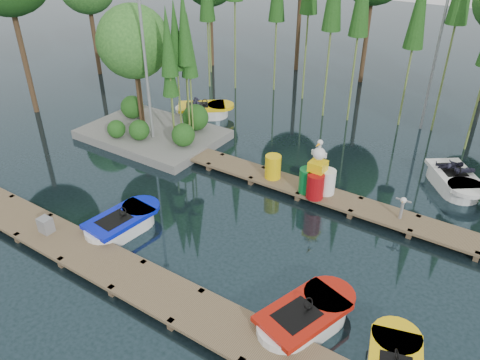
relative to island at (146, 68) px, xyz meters
The scene contains 14 objects.
ground_plane 7.79m from the island, 27.58° to the right, with size 90.00×90.00×0.00m, color #1D3037.
near_dock 10.44m from the island, 51.04° to the right, with size 18.00×1.50×0.50m.
far_dock 7.91m from the island, ahead, with size 15.00×1.20×0.50m.
island is the anchor object (origin of this frame).
lamp_island 1.56m from the island, 44.71° to the right, with size 0.30×0.30×7.25m.
lamp_rear 12.91m from the island, 36.82° to the left, with size 0.30×0.30×7.25m.
boat_blue 8.09m from the island, 54.65° to the right, with size 1.51×2.89×0.94m.
boat_red 13.30m from the island, 30.10° to the right, with size 2.18×3.23×1.00m.
boat_yellow_far 4.23m from the island, 78.18° to the left, with size 3.15×2.91×1.49m.
boat_white_far 13.44m from the island, 12.26° to the left, with size 2.88×3.20×1.41m.
utility_cabinet 8.66m from the island, 70.85° to the right, with size 0.42×0.35×0.51m, color gray.
yellow_barrel 7.42m from the island, ahead, with size 0.61×0.61×0.92m, color yellow.
drum_cluster 9.19m from the island, ahead, with size 1.23×1.13×2.12m.
seagull_post 12.14m from the island, ahead, with size 0.51×0.28×0.82m.
Camera 1 is at (8.24, -11.11, 9.32)m, focal length 35.00 mm.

